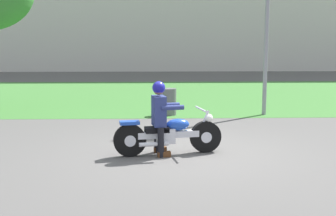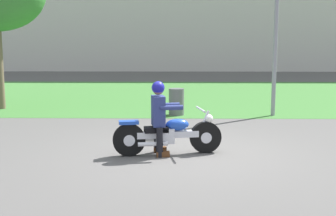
# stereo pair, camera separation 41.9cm
# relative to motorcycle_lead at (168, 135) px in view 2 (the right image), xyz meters

# --- Properties ---
(ground) EXTENTS (120.00, 120.00, 0.00)m
(ground) POSITION_rel_motorcycle_lead_xyz_m (0.35, 0.10, -0.38)
(ground) COLOR #565451
(grass_verge) EXTENTS (60.00, 12.00, 0.01)m
(grass_verge) POSITION_rel_motorcycle_lead_xyz_m (0.35, 9.93, -0.37)
(grass_verge) COLOR #3D7533
(grass_verge) RESTS_ON ground
(motorcycle_lead) EXTENTS (2.04, 0.72, 0.86)m
(motorcycle_lead) POSITION_rel_motorcycle_lead_xyz_m (0.00, 0.00, 0.00)
(motorcycle_lead) COLOR black
(motorcycle_lead) RESTS_ON ground
(rider_lead) EXTENTS (0.60, 0.53, 1.38)m
(rider_lead) POSITION_rel_motorcycle_lead_xyz_m (-0.17, -0.03, 0.43)
(rider_lead) COLOR black
(rider_lead) RESTS_ON ground
(trash_can) EXTENTS (0.45, 0.45, 0.78)m
(trash_can) POSITION_rel_motorcycle_lead_xyz_m (0.16, 4.55, 0.01)
(trash_can) COLOR #595E5B
(trash_can) RESTS_ON ground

